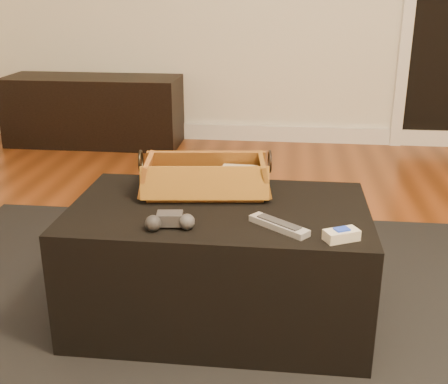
# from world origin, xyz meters

# --- Properties ---
(floor) EXTENTS (5.00, 5.50, 0.01)m
(floor) POSITION_xyz_m (0.00, 0.00, -0.01)
(floor) COLOR brown
(floor) RESTS_ON ground
(baseboard) EXTENTS (5.00, 0.04, 0.12)m
(baseboard) POSITION_xyz_m (0.00, 2.73, 0.06)
(baseboard) COLOR white
(baseboard) RESTS_ON floor
(door_jamb_left) EXTENTS (0.08, 0.05, 2.05)m
(door_jamb_left) POSITION_xyz_m (0.85, 2.72, 1.02)
(door_jamb_left) COLOR white
(door_jamb_left) RESTS_ON floor
(media_cabinet) EXTENTS (1.28, 0.45, 0.50)m
(media_cabinet) POSITION_xyz_m (-1.40, 2.51, 0.25)
(media_cabinet) COLOR black
(media_cabinet) RESTS_ON floor
(area_rug) EXTENTS (2.60, 2.00, 0.01)m
(area_rug) POSITION_xyz_m (-0.18, 0.19, 0.01)
(area_rug) COLOR black
(area_rug) RESTS_ON floor
(ottoman) EXTENTS (1.00, 0.60, 0.42)m
(ottoman) POSITION_xyz_m (-0.18, 0.24, 0.22)
(ottoman) COLOR black
(ottoman) RESTS_ON area_rug
(tv_remote) EXTENTS (0.25, 0.11, 0.03)m
(tv_remote) POSITION_xyz_m (-0.26, 0.34, 0.46)
(tv_remote) COLOR black
(tv_remote) RESTS_ON wicker_basket
(cloth_bundle) EXTENTS (0.13, 0.09, 0.07)m
(cloth_bundle) POSITION_xyz_m (-0.13, 0.41, 0.48)
(cloth_bundle) COLOR tan
(cloth_bundle) RESTS_ON wicker_basket
(wicker_basket) EXTENTS (0.48, 0.29, 0.16)m
(wicker_basket) POSITION_xyz_m (-0.24, 0.36, 0.49)
(wicker_basket) COLOR #965A21
(wicker_basket) RESTS_ON ottoman
(game_controller) EXTENTS (0.16, 0.10, 0.05)m
(game_controller) POSITION_xyz_m (-0.30, 0.04, 0.46)
(game_controller) COLOR #2D2D2F
(game_controller) RESTS_ON ottoman
(silver_remote) EXTENTS (0.19, 0.17, 0.02)m
(silver_remote) POSITION_xyz_m (0.03, 0.08, 0.44)
(silver_remote) COLOR #A0A1A7
(silver_remote) RESTS_ON ottoman
(cream_gadget) EXTENTS (0.11, 0.09, 0.04)m
(cream_gadget) POSITION_xyz_m (0.21, 0.02, 0.45)
(cream_gadget) COLOR beige
(cream_gadget) RESTS_ON ottoman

